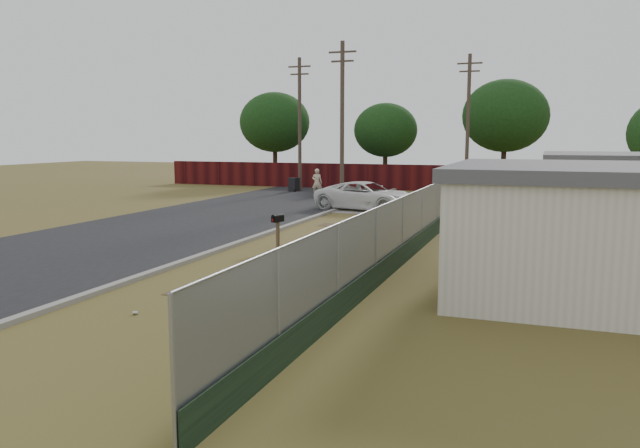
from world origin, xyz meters
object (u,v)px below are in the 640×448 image
at_px(pedestrian, 317,183).
at_px(trash_bin, 294,185).
at_px(fire_hydrant, 252,344).
at_px(mailbox, 278,221).
at_px(pickup_truck, 367,196).

height_order(pedestrian, trash_bin, pedestrian).
xyz_separation_m(fire_hydrant, mailbox, (-3.97, 9.99, 0.57)).
bearing_deg(pedestrian, mailbox, 98.34).
relative_size(pedestrian, trash_bin, 1.87).
xyz_separation_m(pedestrian, trash_bin, (-2.74, 2.85, -0.40)).
xyz_separation_m(mailbox, pedestrian, (-5.11, 17.55, -0.06)).
relative_size(mailbox, pickup_truck, 0.22).
height_order(fire_hydrant, pedestrian, pedestrian).
bearing_deg(fire_hydrant, pickup_truck, 100.92).
xyz_separation_m(pickup_truck, trash_bin, (-7.65, 8.78, -0.25)).
bearing_deg(pickup_truck, mailbox, -167.96).
distance_m(fire_hydrant, trash_bin, 32.60).
height_order(mailbox, trash_bin, mailbox).
relative_size(fire_hydrant, mailbox, 0.66).
bearing_deg(fire_hydrant, trash_bin, 111.25).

